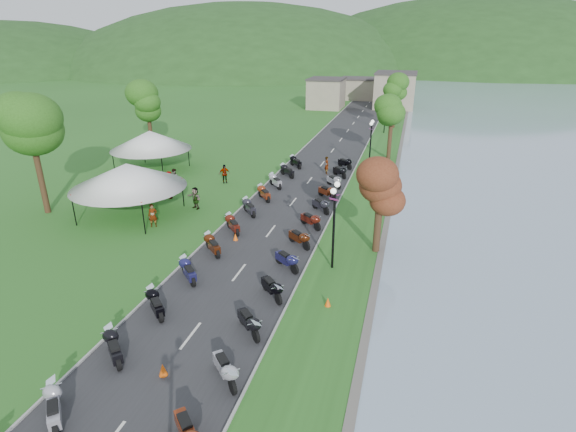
% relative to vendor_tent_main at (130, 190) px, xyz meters
% --- Properties ---
extents(road, '(7.00, 120.00, 0.02)m').
position_rel_vendor_tent_main_xyz_m(road, '(10.85, 17.92, -1.99)').
color(road, '#2E2E31').
rests_on(road, ground).
extents(hills_backdrop, '(360.00, 120.00, 76.00)m').
position_rel_vendor_tent_main_xyz_m(hills_backdrop, '(10.85, 177.92, -2.00)').
color(hills_backdrop, '#285621').
rests_on(hills_backdrop, ground).
extents(far_building, '(18.00, 16.00, 5.00)m').
position_rel_vendor_tent_main_xyz_m(far_building, '(8.85, 62.92, 0.50)').
color(far_building, gray).
rests_on(far_building, ground).
extents(moto_row_left, '(2.60, 42.64, 1.10)m').
position_rel_vendor_tent_main_xyz_m(moto_row_left, '(8.46, -4.24, -1.45)').
color(moto_row_left, '#331411').
rests_on(moto_row_left, ground).
extents(moto_row_right, '(2.60, 39.80, 1.10)m').
position_rel_vendor_tent_main_xyz_m(moto_row_right, '(13.37, -1.77, -1.45)').
color(moto_row_right, '#331411').
rests_on(moto_row_right, ground).
extents(vendor_tent_main, '(5.53, 5.53, 4.00)m').
position_rel_vendor_tent_main_xyz_m(vendor_tent_main, '(0.00, 0.00, 0.00)').
color(vendor_tent_main, white).
rests_on(vendor_tent_main, ground).
extents(vendor_tent_side, '(5.15, 5.15, 4.00)m').
position_rel_vendor_tent_main_xyz_m(vendor_tent_side, '(-4.79, 10.91, 0.00)').
color(vendor_tent_side, white).
rests_on(vendor_tent_side, ground).
extents(tree_park_left, '(4.03, 4.03, 11.19)m').
position_rel_vendor_tent_main_xyz_m(tree_park_left, '(-6.61, -1.19, 3.60)').
color(tree_park_left, '#34741F').
rests_on(tree_park_left, ground).
extents(tree_lakeside, '(2.36, 2.36, 6.56)m').
position_rel_vendor_tent_main_xyz_m(tree_lakeside, '(18.09, -1.21, 1.28)').
color(tree_lakeside, '#34741F').
rests_on(tree_lakeside, ground).
extents(pedestrian_a, '(0.75, 0.69, 1.68)m').
position_rel_vendor_tent_main_xyz_m(pedestrian_a, '(2.65, -1.49, -2.00)').
color(pedestrian_a, slate).
rests_on(pedestrian_a, ground).
extents(pedestrian_b, '(0.92, 0.57, 1.80)m').
position_rel_vendor_tent_main_xyz_m(pedestrian_b, '(-0.08, 6.59, -2.00)').
color(pedestrian_b, slate).
rests_on(pedestrian_b, ground).
extents(pedestrian_c, '(0.93, 1.35, 1.94)m').
position_rel_vendor_tent_main_xyz_m(pedestrian_c, '(0.83, 4.13, -2.00)').
color(pedestrian_c, slate).
rests_on(pedestrian_c, ground).
extents(traffic_cone_near, '(0.36, 0.36, 0.56)m').
position_rel_vendor_tent_main_xyz_m(traffic_cone_near, '(10.97, -14.65, -1.72)').
color(traffic_cone_near, '#F2590C').
rests_on(traffic_cone_near, ground).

